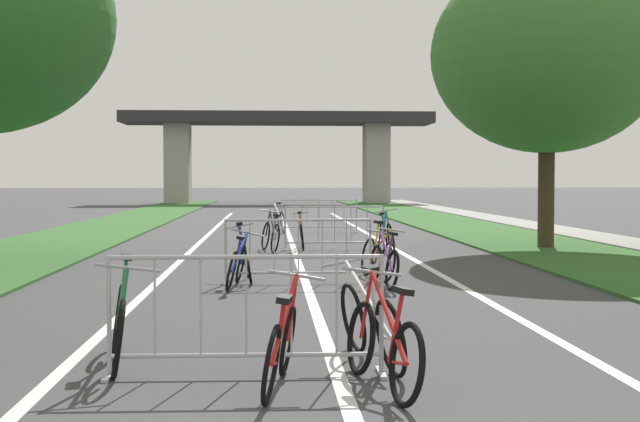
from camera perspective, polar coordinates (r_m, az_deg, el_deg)
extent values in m
cube|color=#2D5B26|center=(31.33, -13.55, -0.96)|extent=(3.41, 66.85, 0.05)
cube|color=#2D5B26|center=(31.56, 8.90, -0.90)|extent=(3.41, 66.85, 0.05)
cube|color=gray|center=(32.19, 13.28, -0.84)|extent=(1.62, 66.85, 0.08)
cube|color=silver|center=(22.86, -1.89, -2.09)|extent=(0.14, 38.68, 0.01)
cube|color=silver|center=(23.05, 4.16, -2.06)|extent=(0.14, 38.68, 0.01)
cube|color=silver|center=(22.92, -7.98, -2.10)|extent=(0.14, 38.68, 0.01)
cube|color=#2D2D30|center=(58.84, -2.82, 6.13)|extent=(20.88, 4.17, 0.74)
cube|color=#9E9B93|center=(59.03, -9.38, 3.11)|extent=(1.65, 2.40, 5.39)
cube|color=#9E9B93|center=(59.16, 3.74, 3.13)|extent=(1.65, 2.40, 5.39)
cylinder|color=#3D2D1E|center=(21.52, 14.72, 1.01)|extent=(0.39, 0.39, 2.59)
ellipsoid|color=#38702D|center=(21.72, 14.81, 9.99)|extent=(5.59, 5.59, 4.75)
cylinder|color=#ADADB2|center=(7.64, -13.77, -6.78)|extent=(0.04, 0.04, 1.05)
cube|color=#ADADB2|center=(7.74, -13.73, -10.51)|extent=(0.07, 0.44, 0.03)
cylinder|color=#ADADB2|center=(7.54, 4.08, -6.84)|extent=(0.04, 0.04, 1.05)
cube|color=#ADADB2|center=(7.64, 4.07, -10.62)|extent=(0.07, 0.44, 0.03)
cylinder|color=#ADADB2|center=(7.44, -4.91, -3.05)|extent=(2.34, 0.08, 0.04)
cylinder|color=#ADADB2|center=(7.56, -4.89, -9.47)|extent=(2.34, 0.08, 0.04)
cylinder|color=#ADADB2|center=(7.56, -10.85, -6.16)|extent=(0.02, 0.02, 0.87)
cylinder|color=#ADADB2|center=(7.51, -7.89, -6.20)|extent=(0.02, 0.02, 0.87)
cylinder|color=#ADADB2|center=(7.49, -4.90, -6.21)|extent=(0.02, 0.02, 0.87)
cylinder|color=#ADADB2|center=(7.48, -1.90, -6.21)|extent=(0.02, 0.02, 0.87)
cylinder|color=#ADADB2|center=(7.50, 1.10, -6.20)|extent=(0.02, 0.02, 0.87)
cylinder|color=#ADADB2|center=(13.95, -6.26, -2.69)|extent=(0.04, 0.04, 1.05)
cube|color=#ADADB2|center=(14.00, -6.25, -4.77)|extent=(0.06, 0.44, 0.03)
cylinder|color=#ADADB2|center=(14.05, 3.34, -2.65)|extent=(0.04, 0.04, 1.05)
cube|color=#ADADB2|center=(14.10, 3.34, -4.72)|extent=(0.06, 0.44, 0.03)
cylinder|color=#ADADB2|center=(13.91, -1.44, -0.61)|extent=(2.34, 0.06, 0.04)
cylinder|color=#ADADB2|center=(13.98, -1.44, -4.09)|extent=(2.34, 0.06, 0.04)
cylinder|color=#ADADB2|center=(13.93, -4.65, -2.32)|extent=(0.02, 0.02, 0.87)
cylinder|color=#ADADB2|center=(13.93, -3.05, -2.32)|extent=(0.02, 0.02, 0.87)
cylinder|color=#ADADB2|center=(13.94, -1.44, -2.31)|extent=(0.02, 0.02, 0.87)
cylinder|color=#ADADB2|center=(13.96, 0.16, -2.30)|extent=(0.02, 0.02, 0.87)
cylinder|color=#ADADB2|center=(14.00, 1.75, -2.29)|extent=(0.02, 0.02, 0.87)
cylinder|color=#ADADB2|center=(20.36, -2.30, -1.15)|extent=(0.04, 0.04, 1.05)
cube|color=#ADADB2|center=(20.40, -2.30, -2.58)|extent=(0.08, 0.44, 0.03)
cylinder|color=#ADADB2|center=(20.64, 4.20, -1.11)|extent=(0.04, 0.04, 1.05)
cube|color=#ADADB2|center=(20.67, 4.20, -2.52)|extent=(0.08, 0.44, 0.03)
cylinder|color=#ADADB2|center=(20.44, 0.97, 0.28)|extent=(2.34, 0.14, 0.04)
cylinder|color=#ADADB2|center=(20.49, 0.97, -2.09)|extent=(2.34, 0.14, 0.04)
cylinder|color=#ADADB2|center=(20.38, -1.21, -0.89)|extent=(0.02, 0.02, 0.87)
cylinder|color=#ADADB2|center=(20.42, -0.11, -0.88)|extent=(0.02, 0.02, 0.87)
cylinder|color=#ADADB2|center=(20.46, 0.97, -0.88)|extent=(0.02, 0.02, 0.87)
cylinder|color=#ADADB2|center=(20.51, 2.06, -0.87)|extent=(0.02, 0.02, 0.87)
cylinder|color=#ADADB2|center=(20.57, 3.13, -0.87)|extent=(0.02, 0.02, 0.87)
cylinder|color=#ADADB2|center=(26.87, -2.54, -0.34)|extent=(0.04, 0.04, 1.05)
cube|color=#ADADB2|center=(26.90, -2.54, -1.43)|extent=(0.06, 0.44, 0.03)
cylinder|color=#ADADB2|center=(27.03, 2.43, -0.33)|extent=(0.04, 0.04, 1.05)
cube|color=#ADADB2|center=(27.06, 2.43, -1.41)|extent=(0.06, 0.44, 0.03)
cylinder|color=#ADADB2|center=(26.91, -0.05, 0.74)|extent=(2.34, 0.06, 0.04)
cylinder|color=#ADADB2|center=(26.94, -0.05, -1.07)|extent=(2.34, 0.06, 0.04)
cylinder|color=#ADADB2|center=(26.88, -1.71, -0.15)|extent=(0.02, 0.02, 0.87)
cylinder|color=#ADADB2|center=(26.90, -0.88, -0.14)|extent=(0.02, 0.02, 0.87)
cylinder|color=#ADADB2|center=(26.92, -0.05, -0.14)|extent=(0.02, 0.02, 0.87)
cylinder|color=#ADADB2|center=(26.95, 0.78, -0.14)|extent=(0.02, 0.02, 0.87)
cylinder|color=#ADADB2|center=(26.99, 1.61, -0.14)|extent=(0.02, 0.02, 0.87)
torus|color=black|center=(13.82, -4.82, -3.50)|extent=(0.21, 0.69, 0.68)
torus|color=black|center=(14.90, -5.02, -3.08)|extent=(0.21, 0.69, 0.68)
cylinder|color=#662884|center=(14.31, -5.13, -2.21)|extent=(0.22, 1.05, 0.58)
cylinder|color=#662884|center=(14.10, -5.11, -2.21)|extent=(0.17, 0.13, 0.69)
cylinder|color=#662884|center=(14.00, -4.84, -3.53)|extent=(0.04, 0.35, 0.08)
cylinder|color=#662884|center=(14.85, -5.22, -2.05)|extent=(0.14, 0.10, 0.55)
cube|color=black|center=(14.04, -5.36, -0.84)|extent=(0.12, 0.25, 0.07)
cylinder|color=#99999E|center=(14.81, -5.42, -1.01)|extent=(0.53, 0.07, 0.13)
torus|color=black|center=(6.54, 5.74, -10.06)|extent=(0.27, 0.66, 0.64)
torus|color=black|center=(7.56, 2.72, -8.39)|extent=(0.27, 0.66, 0.64)
cylinder|color=red|center=(6.99, 4.52, -6.85)|extent=(0.18, 1.07, 0.62)
cylinder|color=red|center=(6.80, 5.06, -7.59)|extent=(0.14, 0.11, 0.57)
cylinder|color=red|center=(6.71, 5.16, -9.96)|extent=(0.11, 0.35, 0.08)
cylinder|color=red|center=(7.50, 3.09, -6.22)|extent=(0.13, 0.07, 0.59)
cube|color=black|center=(6.73, 5.50, -5.27)|extent=(0.15, 0.26, 0.06)
cylinder|color=#99999E|center=(7.45, 3.46, -4.03)|extent=(0.52, 0.14, 0.10)
torus|color=black|center=(20.34, -1.18, -1.74)|extent=(0.12, 0.64, 0.64)
torus|color=black|center=(21.30, -1.24, -1.56)|extent=(0.12, 0.64, 0.64)
cylinder|color=orange|center=(20.78, -1.29, -0.92)|extent=(0.08, 0.94, 0.56)
cylinder|color=orange|center=(20.59, -1.28, -0.96)|extent=(0.11, 0.12, 0.63)
cylinder|color=orange|center=(20.49, -1.19, -1.77)|extent=(0.04, 0.31, 0.08)
cylinder|color=orange|center=(21.26, -1.31, -0.85)|extent=(0.10, 0.09, 0.53)
cube|color=black|center=(20.54, -1.36, -0.10)|extent=(0.11, 0.24, 0.06)
cylinder|color=#99999E|center=(21.22, -1.38, -0.14)|extent=(0.44, 0.04, 0.07)
torus|color=black|center=(20.73, 4.23, -1.59)|extent=(0.18, 0.70, 0.69)
torus|color=black|center=(19.77, 4.70, -1.77)|extent=(0.18, 0.70, 0.69)
cylinder|color=#197A7F|center=(20.25, 4.30, -0.80)|extent=(0.11, 0.95, 0.65)
cylinder|color=#197A7F|center=(20.44, 4.25, -0.97)|extent=(0.15, 0.11, 0.58)
cylinder|color=#197A7F|center=(20.58, 4.31, -1.68)|extent=(0.05, 0.32, 0.08)
cylinder|color=#197A7F|center=(19.77, 4.54, -0.87)|extent=(0.15, 0.09, 0.62)
cube|color=black|center=(20.45, 4.10, -0.16)|extent=(0.12, 0.24, 0.07)
cylinder|color=#99999E|center=(19.77, 4.38, 0.03)|extent=(0.51, 0.05, 0.11)
torus|color=black|center=(12.99, -5.87, -4.00)|extent=(0.23, 0.64, 0.62)
torus|color=black|center=(14.04, -5.25, -3.53)|extent=(0.23, 0.64, 0.62)
cylinder|color=#1E389E|center=(13.46, -5.33, -2.67)|extent=(0.25, 1.02, 0.55)
cylinder|color=#1E389E|center=(13.26, -5.48, -2.90)|extent=(0.15, 0.14, 0.55)
cylinder|color=#1E389E|center=(13.16, -5.78, -4.02)|extent=(0.05, 0.34, 0.07)
cylinder|color=#1E389E|center=(13.98, -5.04, -2.49)|extent=(0.15, 0.10, 0.52)
cube|color=black|center=(13.19, -5.27, -1.75)|extent=(0.13, 0.25, 0.07)
cylinder|color=#99999E|center=(13.93, -4.84, -1.44)|extent=(0.53, 0.08, 0.14)
torus|color=black|center=(15.07, 3.21, -3.04)|extent=(0.27, 0.69, 0.67)
torus|color=black|center=(14.11, 4.49, -3.40)|extent=(0.27, 0.69, 0.67)
cylinder|color=gold|center=(14.60, 3.96, -2.18)|extent=(0.32, 0.96, 0.56)
cylinder|color=gold|center=(14.78, 3.73, -2.05)|extent=(0.14, 0.14, 0.67)
cylinder|color=gold|center=(14.91, 3.39, -3.19)|extent=(0.09, 0.33, 0.08)
cylinder|color=gold|center=(14.13, 4.62, -2.33)|extent=(0.12, 0.11, 0.53)
cube|color=black|center=(14.81, 3.88, -0.75)|extent=(0.15, 0.26, 0.07)
cylinder|color=#99999E|center=(14.14, 4.75, -1.25)|extent=(0.45, 0.12, 0.10)
torus|color=black|center=(8.67, -13.20, -6.95)|extent=(0.25, 0.69, 0.68)
torus|color=black|center=(7.61, -13.18, -8.23)|extent=(0.25, 0.69, 0.68)
cylinder|color=#1E7238|center=(8.12, -12.92, -5.42)|extent=(0.30, 1.03, 0.63)
cylinder|color=#1E7238|center=(8.32, -12.94, -5.32)|extent=(0.13, 0.14, 0.68)
cylinder|color=#1E7238|center=(8.50, -13.22, -7.30)|extent=(0.08, 0.35, 0.08)
cylinder|color=#1E7238|center=(7.58, -12.89, -5.96)|extent=(0.12, 0.11, 0.61)
cube|color=black|center=(8.32, -12.65, -2.98)|extent=(0.15, 0.25, 0.06)
cylinder|color=#99999E|center=(7.57, -12.61, -3.68)|extent=(0.54, 0.12, 0.10)
torus|color=black|center=(7.44, 4.69, -8.37)|extent=(0.28, 0.71, 0.69)
torus|color=black|center=(8.47, 2.21, -7.07)|extent=(0.28, 0.71, 0.69)
cylinder|color=silver|center=(7.87, 3.11, -5.73)|extent=(0.34, 1.04, 0.59)
cylinder|color=silver|center=(7.68, 3.62, -6.10)|extent=(0.13, 0.15, 0.62)
cylinder|color=silver|center=(7.61, 4.28, -8.33)|extent=(0.09, 0.36, 0.08)
cylinder|color=silver|center=(8.39, 1.96, -5.24)|extent=(0.12, 0.11, 0.56)
cube|color=black|center=(7.59, 3.36, -3.86)|extent=(0.15, 0.26, 0.07)
cylinder|color=#99999E|center=(8.32, 1.71, -3.37)|extent=(0.49, 0.12, 0.11)
torus|color=black|center=(19.51, -2.98, -1.85)|extent=(0.29, 0.69, 0.67)
torus|color=black|center=(20.46, -3.61, -1.66)|extent=(0.29, 0.69, 0.67)
cylinder|color=black|center=(19.95, -3.15, -0.91)|extent=(0.16, 0.95, 0.63)
cylinder|color=black|center=(19.77, -3.06, -1.12)|extent=(0.15, 0.09, 0.57)
cylinder|color=black|center=(19.66, -3.09, -1.89)|extent=(0.11, 0.32, 0.08)
cylinder|color=black|center=(20.43, -3.46, -0.83)|extent=(0.14, 0.07, 0.60)
cube|color=black|center=(19.74, -2.91, -0.30)|extent=(0.16, 0.26, 0.07)
cylinder|color=#99999E|center=(20.40, -3.32, -0.01)|extent=(0.45, 0.13, 0.10)
torus|color=black|center=(26.82, -2.48, -0.75)|extent=(0.25, 0.68, 0.67)
torus|color=black|center=(27.88, -2.91, -0.64)|extent=(0.25, 0.68, 0.67)
cylinder|color=#B7B7BC|center=(27.30, -2.77, -0.12)|extent=(0.30, 1.03, 0.59)
cylinder|color=#B7B7BC|center=(27.10, -2.68, -0.15)|extent=(0.12, 0.14, 0.65)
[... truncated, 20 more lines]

